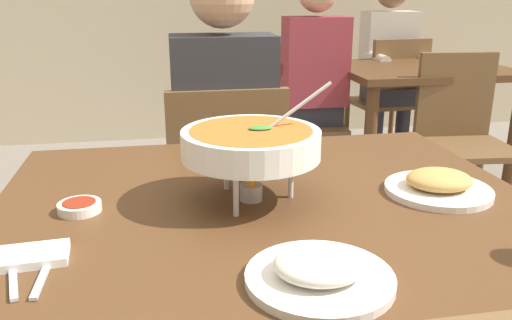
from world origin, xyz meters
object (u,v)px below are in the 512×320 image
diner_main (223,125)px  chair_bg_left (391,94)px  rice_plate (320,271)px  dining_table_main (268,247)px  sauce_dish (80,207)px  patron_bg_middle (313,74)px  dining_table_far (419,90)px  chair_bg_middle (304,110)px  patron_bg_left (390,59)px  curry_bowl (251,144)px  appetizer_plate (438,185)px  chair_bg_right (460,129)px  chair_diner_main (225,188)px

diner_main → chair_bg_left: bearing=48.9°
rice_plate → dining_table_main: bearing=92.3°
sauce_dish → patron_bg_middle: size_ratio=0.07×
dining_table_far → chair_bg_middle: (-0.69, 0.12, -0.12)m
diner_main → patron_bg_left: 2.13m
curry_bowl → rice_plate: bearing=-82.4°
dining_table_far → patron_bg_middle: size_ratio=0.76×
dining_table_far → chair_bg_left: bearing=85.2°
appetizer_plate → curry_bowl: bearing=175.1°
dining_table_main → diner_main: size_ratio=0.91×
dining_table_main → patron_bg_left: (1.37, 2.45, 0.08)m
dining_table_main → chair_bg_left: size_ratio=1.32×
chair_bg_right → patron_bg_left: 1.06m
dining_table_far → chair_bg_left: chair_bg_left is taller
chair_bg_middle → diner_main: bearing=-118.0°
dining_table_far → rice_plate: bearing=-120.4°
dining_table_far → chair_bg_left: 0.50m
diner_main → dining_table_main: bearing=-90.0°
appetizer_plate → chair_bg_right: (0.94, 1.43, -0.28)m
patron_bg_middle → chair_bg_middle: bearing=101.7°
curry_bowl → appetizer_plate: curry_bowl is taller
dining_table_main → patron_bg_middle: (0.66, 1.92, 0.08)m
chair_bg_middle → chair_bg_right: same height
rice_plate → chair_bg_left: (1.36, 2.73, -0.28)m
curry_bowl → chair_bg_right: (1.37, 1.39, -0.39)m
chair_bg_right → patron_bg_left: size_ratio=0.69×
dining_table_main → sauce_dish: bearing=176.7°
dining_table_main → appetizer_plate: bearing=-2.3°
diner_main → chair_bg_left: size_ratio=1.46×
chair_bg_middle → chair_bg_left: bearing=26.4°
appetizer_plate → patron_bg_middle: patron_bg_middle is taller
appetizer_plate → chair_bg_middle: chair_bg_middle is taller
diner_main → chair_bg_middle: 1.39m
chair_bg_left → chair_bg_middle: size_ratio=1.00×
rice_plate → patron_bg_left: (1.36, 2.79, -0.05)m
sauce_dish → rice_plate: bearing=-41.2°
diner_main → chair_bg_left: diner_main is taller
patron_bg_middle → dining_table_far: bearing=-1.8°
sauce_dish → patron_bg_left: patron_bg_left is taller
dining_table_far → patron_bg_middle: patron_bg_middle is taller
curry_bowl → chair_diner_main: bearing=87.4°
dining_table_main → curry_bowl: (-0.03, 0.02, 0.24)m
rice_plate → patron_bg_middle: (0.65, 2.26, -0.05)m
appetizer_plate → patron_bg_left: bearing=68.4°
chair_bg_left → patron_bg_middle: (-0.71, -0.46, 0.24)m
diner_main → rice_plate: 1.16m
dining_table_main → sauce_dish: sauce_dish is taller
curry_bowl → patron_bg_left: patron_bg_left is taller
dining_table_main → diner_main: diner_main is taller
appetizer_plate → chair_bg_right: size_ratio=0.27×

